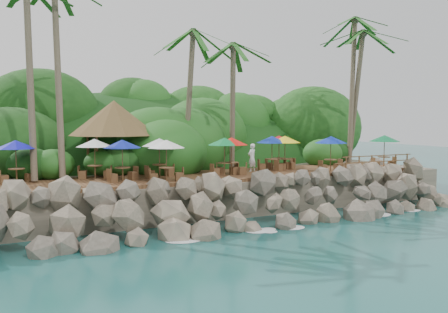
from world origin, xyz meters
name	(u,v)px	position (x,y,z in m)	size (l,w,h in m)	color
ground	(276,231)	(0.00, 0.00, 0.00)	(140.00, 140.00, 0.00)	#19514F
land_base	(169,176)	(0.00, 16.00, 1.05)	(32.00, 25.20, 2.10)	gray
jungle_hill	(142,179)	(0.00, 23.50, 0.00)	(44.80, 28.00, 15.40)	#143811
seawall	(256,202)	(0.00, 2.00, 1.15)	(29.00, 4.00, 2.30)	gray
terrace	(224,176)	(0.00, 6.00, 2.20)	(26.00, 5.00, 0.20)	brown
jungle_foliage	(173,191)	(0.00, 15.00, 0.00)	(44.00, 16.00, 12.00)	#143811
foam_line	(273,229)	(0.00, 0.30, 0.03)	(25.20, 0.80, 0.06)	white
palms	(220,15)	(0.96, 8.56, 12.58)	(29.69, 7.32, 13.09)	brown
palapa	(114,118)	(-5.93, 9.69, 5.79)	(5.65, 5.65, 4.60)	brown
dining_clusters	(222,144)	(-0.20, 5.85, 4.21)	(25.72, 5.18, 2.30)	brown
railing	(378,161)	(10.48, 3.65, 2.91)	(6.10, 0.10, 1.00)	brown
waiter	(252,158)	(2.26, 6.44, 3.21)	(0.67, 0.44, 1.83)	white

